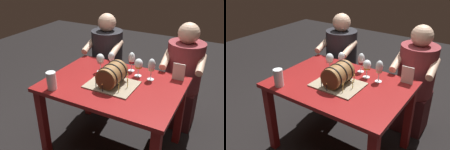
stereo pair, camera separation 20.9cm
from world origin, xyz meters
TOP-DOWN VIEW (x-y plane):
  - ground_plane at (0.00, 0.00)m, footprint 8.00×8.00m
  - dining_table at (0.00, 0.00)m, footprint 1.21×0.88m
  - barrel_cake at (0.01, -0.05)m, footprint 0.43×0.33m
  - wine_glass_amber at (0.14, 0.23)m, footprint 0.08×0.08m
  - wine_glass_white at (0.27, 0.22)m, footprint 0.07×0.07m
  - wine_glass_empty at (-0.16, 0.26)m, footprint 0.07×0.07m
  - wine_glass_red at (0.04, 0.31)m, footprint 0.06×0.06m
  - wine_glass_rose at (-0.22, 0.15)m, footprint 0.08×0.08m
  - beer_pint at (-0.41, -0.35)m, footprint 0.08×0.08m
  - menu_card at (0.49, 0.33)m, footprint 0.11×0.01m
  - person_seated_left at (-0.46, 0.71)m, footprint 0.44×0.52m
  - person_seated_right at (0.46, 0.71)m, footprint 0.43×0.50m

SIDE VIEW (x-z plane):
  - ground_plane at x=0.00m, z-range 0.00..0.00m
  - person_seated_left at x=-0.46m, z-range -0.03..1.15m
  - person_seated_right at x=0.46m, z-range -0.02..1.16m
  - dining_table at x=0.00m, z-range 0.25..0.99m
  - beer_pint at x=-0.41m, z-range 0.73..0.89m
  - menu_card at x=0.49m, z-range 0.74..0.90m
  - barrel_cake at x=0.01m, z-range 0.73..0.93m
  - wine_glass_amber at x=0.14m, z-range 0.77..0.94m
  - wine_glass_empty at x=-0.16m, z-range 0.77..0.94m
  - wine_glass_red at x=0.04m, z-range 0.77..0.96m
  - wine_glass_rose at x=-0.22m, z-range 0.77..0.96m
  - wine_glass_white at x=0.27m, z-range 0.77..0.98m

